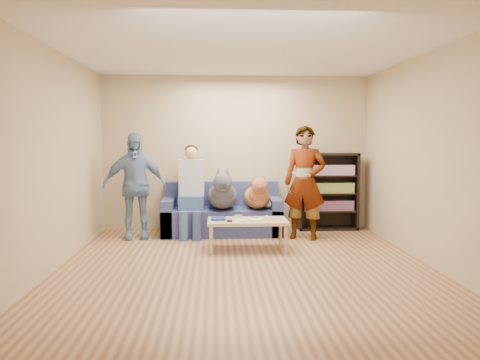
{
  "coord_description": "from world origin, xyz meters",
  "views": [
    {
      "loc": [
        -0.35,
        -5.47,
        1.53
      ],
      "look_at": [
        0.0,
        1.2,
        0.95
      ],
      "focal_mm": 35.0,
      "sensor_mm": 36.0,
      "label": 1
    }
  ],
  "objects": [
    {
      "name": "wall_left",
      "position": [
        -2.25,
        0.0,
        1.3
      ],
      "size": [
        0.0,
        5.0,
        5.0
      ],
      "primitive_type": "plane",
      "rotation": [
        1.57,
        0.0,
        1.57
      ],
      "color": "tan",
      "rests_on": "ground"
    },
    {
      "name": "wall_back",
      "position": [
        0.0,
        2.5,
        1.3
      ],
      "size": [
        4.5,
        0.0,
        4.5
      ],
      "primitive_type": "plane",
      "rotation": [
        1.57,
        0.0,
        0.0
      ],
      "color": "tan",
      "rests_on": "ground"
    },
    {
      "name": "held_controller",
      "position": [
        0.82,
        1.39,
        1.03
      ],
      "size": [
        0.04,
        0.12,
        0.03
      ],
      "primitive_type": "cube",
      "rotation": [
        0.0,
        0.0,
        0.01
      ],
      "color": "silver",
      "rests_on": "person_standing_right"
    },
    {
      "name": "person_standing_left",
      "position": [
        -1.6,
        1.77,
        0.82
      ],
      "size": [
        1.01,
        0.56,
        1.64
      ],
      "primitive_type": "imported",
      "rotation": [
        0.0,
        0.0,
        0.18
      ],
      "color": "#748DBA",
      "rests_on": "ground"
    },
    {
      "name": "coffee_table",
      "position": [
        0.09,
        0.92,
        0.37
      ],
      "size": [
        1.1,
        0.6,
        0.42
      ],
      "color": "tan",
      "rests_on": "ground"
    },
    {
      "name": "bookshelf",
      "position": [
        1.55,
        2.33,
        0.68
      ],
      "size": [
        1.0,
        0.34,
        1.3
      ],
      "color": "black",
      "rests_on": "ground"
    },
    {
      "name": "headphone_cup_b",
      "position": [
        0.29,
        0.98,
        0.43
      ],
      "size": [
        0.07,
        0.07,
        0.02
      ],
      "primitive_type": "cylinder",
      "color": "white",
      "rests_on": "coffee_table"
    },
    {
      "name": "papers",
      "position": [
        0.14,
        0.82,
        0.43
      ],
      "size": [
        0.26,
        0.2,
        0.02
      ],
      "primitive_type": "cube",
      "color": "beige",
      "rests_on": "coffee_table"
    },
    {
      "name": "blanket",
      "position": [
        0.55,
        1.98,
        0.49
      ],
      "size": [
        0.38,
        0.32,
        0.13
      ],
      "primitive_type": "ellipsoid",
      "color": "#B4B3B8",
      "rests_on": "sofa"
    },
    {
      "name": "controller_a",
      "position": [
        0.37,
        1.02,
        0.43
      ],
      "size": [
        0.04,
        0.13,
        0.03
      ],
      "primitive_type": "cube",
      "color": "silver",
      "rests_on": "coffee_table"
    },
    {
      "name": "pen_orange",
      "position": [
        0.07,
        0.76,
        0.42
      ],
      "size": [
        0.13,
        0.06,
        0.01
      ],
      "primitive_type": "cylinder",
      "rotation": [
        0.0,
        1.57,
        0.35
      ],
      "color": "#C1781B",
      "rests_on": "coffee_table"
    },
    {
      "name": "dog_tan",
      "position": [
        0.32,
        1.92,
        0.64
      ],
      "size": [
        0.41,
        1.17,
        0.6
      ],
      "color": "#C96F3D",
      "rests_on": "sofa"
    },
    {
      "name": "pen_black",
      "position": [
        0.21,
        1.1,
        0.42
      ],
      "size": [
        0.13,
        0.08,
        0.01
      ],
      "primitive_type": "cylinder",
      "rotation": [
        0.0,
        1.57,
        -0.52
      ],
      "color": "black",
      "rests_on": "coffee_table"
    },
    {
      "name": "ground",
      "position": [
        0.0,
        0.0,
        0.0
      ],
      "size": [
        5.0,
        5.0,
        0.0
      ],
      "primitive_type": "plane",
      "color": "brown",
      "rests_on": "ground"
    },
    {
      "name": "dog_gray",
      "position": [
        -0.24,
        1.89,
        0.67
      ],
      "size": [
        0.48,
        1.28,
        0.69
      ],
      "color": "#4C4D56",
      "rests_on": "sofa"
    },
    {
      "name": "wall_right",
      "position": [
        2.25,
        0.0,
        1.3
      ],
      "size": [
        0.0,
        5.0,
        5.0
      ],
      "primitive_type": "plane",
      "rotation": [
        1.57,
        0.0,
        -1.57
      ],
      "color": "tan",
      "rests_on": "ground"
    },
    {
      "name": "camera_silver",
      "position": [
        -0.03,
        1.04,
        0.45
      ],
      "size": [
        0.11,
        0.06,
        0.05
      ],
      "primitive_type": "cube",
      "color": "#B9B9BE",
      "rests_on": "coffee_table"
    },
    {
      "name": "person_seated",
      "position": [
        -0.74,
        1.97,
        0.77
      ],
      "size": [
        0.4,
        0.73,
        1.47
      ],
      "color": "#3E5A89",
      "rests_on": "sofa"
    },
    {
      "name": "wallet",
      "position": [
        -0.16,
        0.8,
        0.43
      ],
      "size": [
        0.07,
        0.12,
        0.02
      ],
      "primitive_type": "cube",
      "color": "black",
      "rests_on": "coffee_table"
    },
    {
      "name": "magazine",
      "position": [
        0.17,
        0.84,
        0.44
      ],
      "size": [
        0.22,
        0.17,
        0.01
      ],
      "primitive_type": "cube",
      "color": "beige",
      "rests_on": "coffee_table"
    },
    {
      "name": "controller_b",
      "position": [
        0.45,
        0.94,
        0.43
      ],
      "size": [
        0.09,
        0.06,
        0.03
      ],
      "primitive_type": "cube",
      "color": "silver",
      "rests_on": "coffee_table"
    },
    {
      "name": "notebook_blue",
      "position": [
        -0.31,
        0.97,
        0.43
      ],
      "size": [
        0.2,
        0.26,
        0.03
      ],
      "primitive_type": "cube",
      "color": "navy",
      "rests_on": "coffee_table"
    },
    {
      "name": "ceiling",
      "position": [
        0.0,
        0.0,
        2.6
      ],
      "size": [
        5.0,
        5.0,
        0.0
      ],
      "primitive_type": "plane",
      "rotation": [
        3.14,
        0.0,
        0.0
      ],
      "color": "white",
      "rests_on": "ground"
    },
    {
      "name": "person_standing_right",
      "position": [
        1.02,
        1.59,
        0.87
      ],
      "size": [
        0.74,
        0.6,
        1.74
      ],
      "primitive_type": "imported",
      "rotation": [
        0.0,
        0.0,
        -0.33
      ],
      "color": "gray",
      "rests_on": "ground"
    },
    {
      "name": "sofa",
      "position": [
        -0.25,
        2.1,
        0.28
      ],
      "size": [
        1.9,
        0.85,
        0.82
      ],
      "color": "#515B93",
      "rests_on": "ground"
    },
    {
      "name": "headphone_cup_a",
      "position": [
        0.29,
        0.9,
        0.43
      ],
      "size": [
        0.07,
        0.07,
        0.02
      ],
      "primitive_type": "cylinder",
      "color": "white",
      "rests_on": "coffee_table"
    },
    {
      "name": "wall_front",
      "position": [
        0.0,
        -2.5,
        1.3
      ],
      "size": [
        4.5,
        0.0,
        4.5
      ],
      "primitive_type": "plane",
      "rotation": [
        -1.57,
        0.0,
        0.0
      ],
      "color": "tan",
      "rests_on": "ground"
    }
  ]
}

